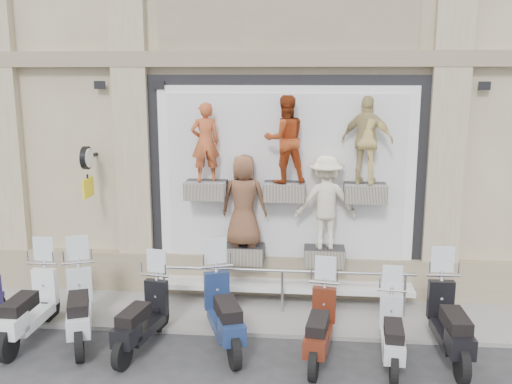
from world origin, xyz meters
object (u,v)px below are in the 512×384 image
at_px(guard_rail, 282,292).
at_px(clock_sign_bracket, 87,165).
at_px(scooter_d, 141,306).
at_px(scooter_f, 320,314).
at_px(scooter_h, 451,310).
at_px(scooter_c, 78,294).
at_px(scooter_b, 28,295).
at_px(scooter_e, 224,299).
at_px(scooter_g, 393,321).

distance_m(guard_rail, clock_sign_bracket, 4.57).
xyz_separation_m(clock_sign_bracket, scooter_d, (1.62, -2.07, -2.02)).
relative_size(guard_rail, scooter_d, 2.62).
distance_m(scooter_d, scooter_f, 2.96).
height_order(guard_rail, clock_sign_bracket, clock_sign_bracket).
height_order(guard_rail, scooter_f, scooter_f).
relative_size(guard_rail, scooter_f, 2.65).
xyz_separation_m(guard_rail, scooter_h, (2.79, -1.44, 0.38)).
bearing_deg(scooter_f, scooter_c, -175.75).
relative_size(scooter_b, scooter_c, 0.98).
bearing_deg(scooter_e, scooter_g, -27.10).
relative_size(scooter_b, scooter_e, 0.98).
distance_m(scooter_c, scooter_h, 6.24).
height_order(scooter_b, scooter_d, scooter_b).
bearing_deg(scooter_g, scooter_d, -176.90).
distance_m(clock_sign_bracket, scooter_c, 2.72).
relative_size(scooter_e, scooter_f, 1.11).
bearing_deg(scooter_g, clock_sign_bracket, 163.88).
distance_m(guard_rail, scooter_g, 2.52).
relative_size(scooter_c, scooter_d, 1.09).
xyz_separation_m(guard_rail, scooter_b, (-4.32, -1.45, 0.37)).
bearing_deg(guard_rail, scooter_d, -144.97).
height_order(scooter_c, scooter_e, scooter_e).
height_order(guard_rail, scooter_b, scooter_b).
bearing_deg(scooter_b, scooter_f, -1.62).
relative_size(scooter_d, scooter_f, 1.01).
bearing_deg(guard_rail, scooter_g, -42.96).
bearing_deg(scooter_h, scooter_b, 178.47).
distance_m(clock_sign_bracket, scooter_h, 7.22).
bearing_deg(clock_sign_bracket, scooter_e, -31.74).
bearing_deg(scooter_b, clock_sign_bracket, 78.22).
height_order(scooter_c, scooter_h, scooter_c).
distance_m(scooter_b, scooter_h, 7.11).
relative_size(guard_rail, scooter_h, 2.42).
relative_size(scooter_c, scooter_f, 1.10).
distance_m(scooter_d, scooter_g, 4.12).
bearing_deg(scooter_c, scooter_e, -20.61).
xyz_separation_m(guard_rail, scooter_g, (1.84, -1.71, 0.26)).
bearing_deg(scooter_c, scooter_g, -24.26).
distance_m(clock_sign_bracket, scooter_e, 4.01).
bearing_deg(scooter_d, scooter_e, 19.47).
bearing_deg(guard_rail, clock_sign_bracket, 173.16).
height_order(scooter_d, scooter_h, scooter_h).
xyz_separation_m(scooter_e, scooter_f, (1.61, -0.27, -0.08)).
distance_m(clock_sign_bracket, scooter_b, 2.77).
bearing_deg(scooter_d, guard_rail, 45.24).
xyz_separation_m(clock_sign_bracket, scooter_h, (6.69, -1.91, -1.95)).
distance_m(guard_rail, scooter_b, 4.57).
xyz_separation_m(scooter_b, scooter_e, (3.40, 0.07, 0.02)).
xyz_separation_m(scooter_d, scooter_h, (5.06, 0.16, 0.06)).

